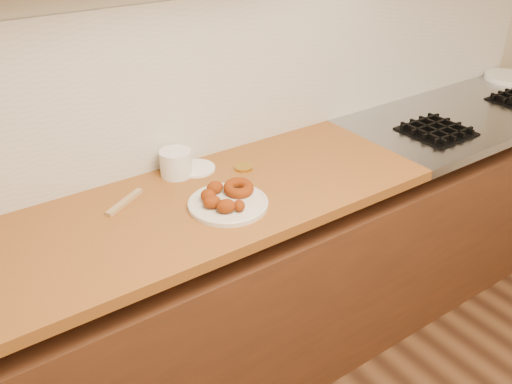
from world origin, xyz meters
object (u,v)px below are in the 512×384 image
Objects in this scene: plate_stack at (508,77)px; plastic_tub at (176,163)px; donut_plate at (228,204)px; ring_donut at (238,188)px.

plastic_tub is at bearing 178.75° from plate_stack.
donut_plate is 2.55× the size of ring_donut.
plastic_tub is 2.01m from plate_stack.
plastic_tub is at bearing 111.34° from ring_donut.
ring_donut reaches higher than plate_stack.
ring_donut is at bearing 27.36° from donut_plate.
plate_stack reaches higher than donut_plate.
donut_plate is 1.98m from plate_stack.
donut_plate is 0.30m from plastic_tub.
donut_plate is 0.08m from ring_donut.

